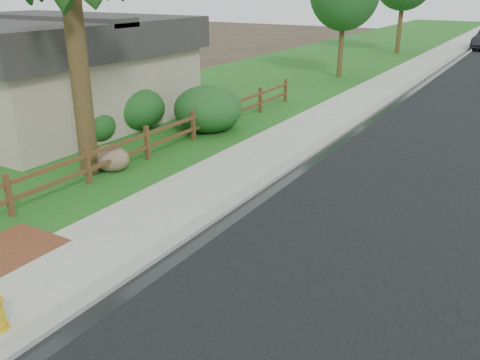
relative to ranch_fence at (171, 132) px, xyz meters
The scene contains 12 objects.
ground 7.37m from the ranch_fence, 60.64° to the right, with size 120.00×120.00×0.00m, color #3C2D21.
curb 28.88m from the ranch_fence, 82.04° to the left, with size 0.40×90.00×0.12m, color gray.
wet_gutter 28.94m from the ranch_fence, 81.35° to the left, with size 0.50×90.00×0.00m, color black.
sidewalk 28.73m from the ranch_fence, 84.61° to the left, with size 2.20×90.00×0.10m, color #A3A08E.
grass_strip 28.62m from the ranch_fence, 88.40° to the left, with size 1.60×90.00×0.06m, color #1C5819.
lawn_near 28.94m from the ranch_fence, 98.75° to the left, with size 9.00×90.00×0.04m, color #1C5819.
ranch_fence is the anchor object (origin of this frame).
house 7.57m from the ranch_fence, behind, with size 10.60×9.60×4.05m.
boulder 2.47m from the ranch_fence, 97.00° to the right, with size 1.16×0.87×0.77m, color brown.
shrub_b 3.17m from the ranch_fence, 153.32° to the left, with size 2.26×2.26×1.58m, color #194619.
shrub_c 2.97m from the ranch_fence, 167.21° to the right, with size 1.60×1.60×1.15m, color #194619.
shrub_d 2.58m from the ranch_fence, 96.71° to the left, with size 2.49×2.49×1.70m, color #194619.
Camera 1 is at (6.41, -6.08, 5.05)m, focal length 38.00 mm.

